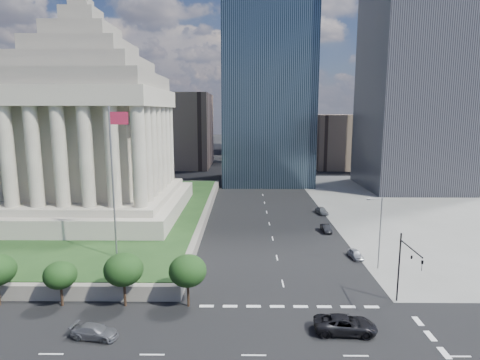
{
  "coord_description": "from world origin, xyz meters",
  "views": [
    {
      "loc": [
        -4.9,
        -27.23,
        21.23
      ],
      "look_at": [
        -5.38,
        22.05,
        12.79
      ],
      "focal_mm": 30.0,
      "sensor_mm": 36.0,
      "label": 1
    }
  ],
  "objects_px": {
    "flagpole": "(114,175)",
    "suv_grey": "(95,332)",
    "parked_sedan_far": "(322,211)",
    "street_lamp_north": "(379,229)",
    "parked_sedan_mid": "(326,228)",
    "war_memorial": "(88,111)",
    "traffic_signal_ne": "(406,263)",
    "parked_sedan_near": "(355,254)",
    "pickup_truck": "(345,324)"
  },
  "relations": [
    {
      "from": "flagpole",
      "to": "parked_sedan_near",
      "type": "distance_m",
      "value": 35.94
    },
    {
      "from": "flagpole",
      "to": "pickup_truck",
      "type": "bearing_deg",
      "value": -29.55
    },
    {
      "from": "traffic_signal_ne",
      "to": "pickup_truck",
      "type": "relative_size",
      "value": 1.32
    },
    {
      "from": "street_lamp_north",
      "to": "parked_sedan_mid",
      "type": "bearing_deg",
      "value": 101.85
    },
    {
      "from": "war_memorial",
      "to": "pickup_truck",
      "type": "relative_size",
      "value": 6.46
    },
    {
      "from": "suv_grey",
      "to": "parked_sedan_mid",
      "type": "bearing_deg",
      "value": -30.5
    },
    {
      "from": "war_memorial",
      "to": "traffic_signal_ne",
      "type": "height_order",
      "value": "war_memorial"
    },
    {
      "from": "street_lamp_north",
      "to": "parked_sedan_mid",
      "type": "distance_m",
      "value": 17.94
    },
    {
      "from": "parked_sedan_near",
      "to": "pickup_truck",
      "type": "bearing_deg",
      "value": -114.85
    },
    {
      "from": "flagpole",
      "to": "traffic_signal_ne",
      "type": "xyz_separation_m",
      "value": [
        34.33,
        -10.3,
        -7.86
      ]
    },
    {
      "from": "war_memorial",
      "to": "pickup_truck",
      "type": "distance_m",
      "value": 58.98
    },
    {
      "from": "suv_grey",
      "to": "flagpole",
      "type": "bearing_deg",
      "value": 19.3
    },
    {
      "from": "pickup_truck",
      "to": "parked_sedan_mid",
      "type": "distance_m",
      "value": 33.41
    },
    {
      "from": "flagpole",
      "to": "pickup_truck",
      "type": "distance_m",
      "value": 33.17
    },
    {
      "from": "parked_sedan_near",
      "to": "parked_sedan_mid",
      "type": "relative_size",
      "value": 0.94
    },
    {
      "from": "war_memorial",
      "to": "pickup_truck",
      "type": "height_order",
      "value": "war_memorial"
    },
    {
      "from": "suv_grey",
      "to": "parked_sedan_far",
      "type": "relative_size",
      "value": 1.05
    },
    {
      "from": "parked_sedan_mid",
      "to": "parked_sedan_far",
      "type": "height_order",
      "value": "parked_sedan_far"
    },
    {
      "from": "street_lamp_north",
      "to": "suv_grey",
      "type": "height_order",
      "value": "street_lamp_north"
    },
    {
      "from": "street_lamp_north",
      "to": "parked_sedan_near",
      "type": "bearing_deg",
      "value": 114.83
    },
    {
      "from": "traffic_signal_ne",
      "to": "parked_sedan_near",
      "type": "xyz_separation_m",
      "value": [
        -1.0,
        15.26,
        -4.63
      ]
    },
    {
      "from": "war_memorial",
      "to": "parked_sedan_far",
      "type": "relative_size",
      "value": 9.11
    },
    {
      "from": "war_memorial",
      "to": "flagpole",
      "type": "height_order",
      "value": "war_memorial"
    },
    {
      "from": "street_lamp_north",
      "to": "suv_grey",
      "type": "xyz_separation_m",
      "value": [
        -32.34,
        -17.4,
        -5.01
      ]
    },
    {
      "from": "flagpole",
      "to": "traffic_signal_ne",
      "type": "height_order",
      "value": "flagpole"
    },
    {
      "from": "flagpole",
      "to": "street_lamp_north",
      "type": "distance_m",
      "value": 35.95
    },
    {
      "from": "war_memorial",
      "to": "parked_sedan_near",
      "type": "distance_m",
      "value": 53.52
    },
    {
      "from": "pickup_truck",
      "to": "parked_sedan_far",
      "type": "bearing_deg",
      "value": -5.13
    },
    {
      "from": "traffic_signal_ne",
      "to": "war_memorial",
      "type": "bearing_deg",
      "value": 143.58
    },
    {
      "from": "flagpole",
      "to": "traffic_signal_ne",
      "type": "bearing_deg",
      "value": -16.71
    },
    {
      "from": "street_lamp_north",
      "to": "parked_sedan_mid",
      "type": "relative_size",
      "value": 2.57
    },
    {
      "from": "war_memorial",
      "to": "suv_grey",
      "type": "xyz_separation_m",
      "value": [
        14.99,
        -40.4,
        -20.75
      ]
    },
    {
      "from": "parked_sedan_mid",
      "to": "war_memorial",
      "type": "bearing_deg",
      "value": 169.71
    },
    {
      "from": "flagpole",
      "to": "parked_sedan_far",
      "type": "bearing_deg",
      "value": 42.62
    },
    {
      "from": "street_lamp_north",
      "to": "parked_sedan_near",
      "type": "relative_size",
      "value": 2.75
    },
    {
      "from": "pickup_truck",
      "to": "parked_sedan_far",
      "type": "relative_size",
      "value": 1.41
    },
    {
      "from": "parked_sedan_near",
      "to": "parked_sedan_mid",
      "type": "xyz_separation_m",
      "value": [
        -1.71,
        12.91,
        0.02
      ]
    },
    {
      "from": "parked_sedan_near",
      "to": "parked_sedan_far",
      "type": "height_order",
      "value": "parked_sedan_far"
    },
    {
      "from": "war_memorial",
      "to": "suv_grey",
      "type": "distance_m",
      "value": 47.82
    },
    {
      "from": "war_memorial",
      "to": "parked_sedan_mid",
      "type": "height_order",
      "value": "war_memorial"
    },
    {
      "from": "flagpole",
      "to": "suv_grey",
      "type": "height_order",
      "value": "flagpole"
    },
    {
      "from": "traffic_signal_ne",
      "to": "parked_sedan_near",
      "type": "height_order",
      "value": "traffic_signal_ne"
    },
    {
      "from": "parked_sedan_near",
      "to": "war_memorial",
      "type": "bearing_deg",
      "value": 150.36
    },
    {
      "from": "war_memorial",
      "to": "flagpole",
      "type": "relative_size",
      "value": 1.95
    },
    {
      "from": "parked_sedan_far",
      "to": "pickup_truck",
      "type": "bearing_deg",
      "value": -106.95
    },
    {
      "from": "parked_sedan_mid",
      "to": "parked_sedan_far",
      "type": "bearing_deg",
      "value": 80.1
    },
    {
      "from": "street_lamp_north",
      "to": "pickup_truck",
      "type": "height_order",
      "value": "street_lamp_north"
    },
    {
      "from": "parked_sedan_near",
      "to": "parked_sedan_far",
      "type": "distance_m",
      "value": 25.72
    },
    {
      "from": "parked_sedan_mid",
      "to": "pickup_truck",
      "type": "bearing_deg",
      "value": -100.58
    },
    {
      "from": "traffic_signal_ne",
      "to": "street_lamp_north",
      "type": "height_order",
      "value": "street_lamp_north"
    }
  ]
}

